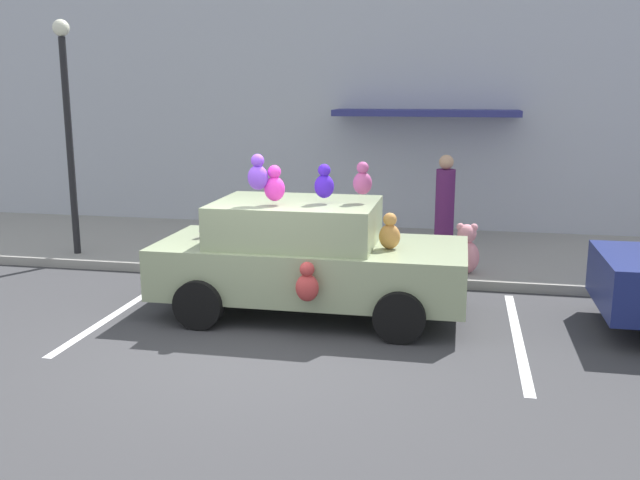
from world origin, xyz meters
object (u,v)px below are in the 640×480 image
(plush_covered_car, at_px, (307,256))
(teddy_bear_on_sidewalk, at_px, (466,250))
(street_lamp_post, at_px, (67,114))
(pedestrian_near_shopfront, at_px, (445,207))

(plush_covered_car, relative_size, teddy_bear_on_sidewalk, 5.14)
(plush_covered_car, relative_size, street_lamp_post, 1.03)
(teddy_bear_on_sidewalk, bearing_deg, street_lamp_post, 179.57)
(plush_covered_car, xyz_separation_m, teddy_bear_on_sidewalk, (2.12, 2.03, -0.29))
(pedestrian_near_shopfront, bearing_deg, teddy_bear_on_sidewalk, -73.82)
(teddy_bear_on_sidewalk, xyz_separation_m, pedestrian_near_shopfront, (-0.39, 1.34, 0.45))
(street_lamp_post, bearing_deg, teddy_bear_on_sidewalk, -0.43)
(teddy_bear_on_sidewalk, relative_size, street_lamp_post, 0.20)
(plush_covered_car, bearing_deg, street_lamp_post, 155.82)
(plush_covered_car, distance_m, pedestrian_near_shopfront, 3.79)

